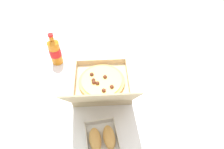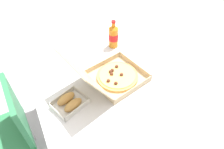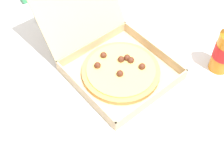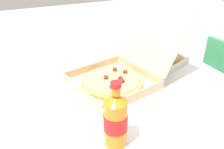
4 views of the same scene
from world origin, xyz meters
The scene contains 4 objects.
dining_table centered at (0.00, 0.00, 0.66)m, with size 1.46×1.04×0.72m.
chair centered at (0.12, 0.75, 0.48)m, with size 0.43×0.43×0.83m.
pizza_box_open centered at (0.02, 0.02, 0.77)m, with size 0.42×0.55×0.33m.
bread_side_box centered at (-0.04, 0.33, 0.75)m, with size 0.21×0.23×0.06m.
Camera 3 is at (-0.31, -0.61, 1.56)m, focal length 48.82 mm.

